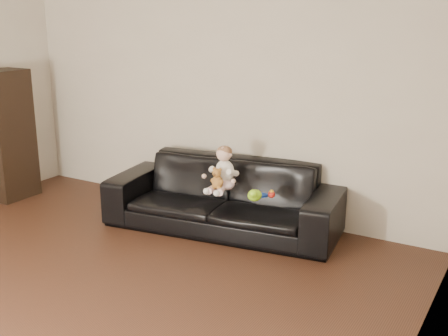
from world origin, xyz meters
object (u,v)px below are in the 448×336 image
Objects in this scene: sofa at (224,196)px; toy_blue_disc at (262,195)px; toy_rattle at (271,194)px; toy_green at (255,195)px; cabinet at (8,135)px; baby at (223,171)px; teddy_bear at (217,179)px.

sofa reaches higher than toy_blue_disc.
toy_rattle reaches higher than toy_blue_disc.
sofa reaches higher than toy_green.
toy_green is 0.16m from toy_blue_disc.
cabinet is at bearing -174.47° from toy_blue_disc.
cabinet reaches higher than toy_green.
baby reaches higher than sofa.
toy_green is 1.37× the size of toy_blue_disc.
cabinet is at bearing -179.10° from sofa.
sofa is at bearing 96.72° from teddy_bear.
toy_blue_disc is (3.13, 0.30, -0.29)m from cabinet.
toy_blue_disc is (0.41, 0.03, -0.19)m from baby.
toy_rattle is (0.51, 0.02, -0.16)m from baby.
teddy_bear is 0.41m from toy_green.
cabinet reaches higher than baby.
baby is 2.87× the size of toy_green.
cabinet is 2.74m from teddy_bear.
sofa is at bearing 168.25° from toy_blue_disc.
baby reaches higher than toy_rattle.
cabinet is (-2.66, -0.40, 0.41)m from sofa.
cabinet is 13.37× the size of toy_blue_disc.
toy_blue_disc is at bearing 5.73° from cabinet.
cabinet is 2.74m from baby.
toy_green is at bearing -33.05° from baby.
baby is 0.14m from teddy_bear.
toy_rattle is at bearing 6.90° from teddy_bear.
cabinet is at bearing -177.31° from toy_green.
toy_blue_disc is (0.48, -0.10, 0.12)m from sofa.
toy_rattle is at bearing 5.47° from cabinet.
toy_blue_disc is at bearing 11.55° from teddy_bear.
sofa is 11.34× the size of teddy_bear.
teddy_bear is 1.35× the size of toy_green.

